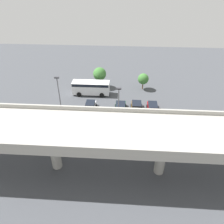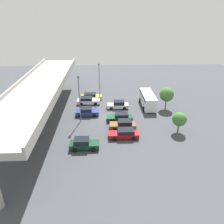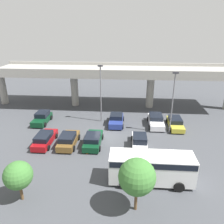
# 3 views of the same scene
# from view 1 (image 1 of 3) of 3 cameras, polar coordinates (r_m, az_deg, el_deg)

# --- Properties ---
(ground_plane) EXTENTS (86.51, 86.51, 0.00)m
(ground_plane) POSITION_cam_1_polar(r_m,az_deg,el_deg) (38.95, 0.28, -1.49)
(ground_plane) COLOR #424449
(highway_overpass) EXTENTS (41.65, 7.85, 7.27)m
(highway_overpass) POSITION_cam_1_polar(r_m,az_deg,el_deg) (25.88, -1.37, -5.79)
(highway_overpass) COLOR #9E9B93
(highway_overpass) RESTS_ON ground_plane
(parked_car_0) EXTENTS (2.08, 4.31, 1.62)m
(parked_car_0) POSITION_cam_1_polar(r_m,az_deg,el_deg) (36.25, 15.71, -4.48)
(parked_car_0) COLOR #0C381E
(parked_car_0) RESTS_ON ground_plane
(parked_car_1) EXTENTS (2.03, 4.78, 1.49)m
(parked_car_1) POSITION_cam_1_polar(r_m,az_deg,el_deg) (40.86, 10.59, 0.89)
(parked_car_1) COLOR maroon
(parked_car_1) RESTS_ON ground_plane
(parked_car_2) EXTENTS (2.13, 4.45, 1.56)m
(parked_car_2) POSITION_cam_1_polar(r_m,az_deg,el_deg) (40.65, 6.44, 1.17)
(parked_car_2) COLOR brown
(parked_car_2) RESTS_ON ground_plane
(parked_car_3) EXTENTS (2.14, 4.69, 1.47)m
(parked_car_3) POSITION_cam_1_polar(r_m,az_deg,el_deg) (40.35, 2.22, 1.03)
(parked_car_3) COLOR #0C381E
(parked_car_3) RESTS_ON ground_plane
(parked_car_4) EXTENTS (2.20, 4.43, 1.59)m
(parked_car_4) POSITION_cam_1_polar(r_m,az_deg,el_deg) (35.38, -2.17, -4.12)
(parked_car_4) COLOR navy
(parked_car_4) RESTS_ON ground_plane
(parked_car_5) EXTENTS (2.00, 4.37, 1.60)m
(parked_car_5) POSITION_cam_1_polar(r_m,az_deg,el_deg) (40.81, -5.70, 1.34)
(parked_car_5) COLOR silver
(parked_car_5) RESTS_ON ground_plane
(parked_car_6) EXTENTS (2.25, 4.88, 1.53)m
(parked_car_6) POSITION_cam_1_polar(r_m,az_deg,el_deg) (36.23, -11.34, -3.86)
(parked_car_6) COLOR silver
(parked_car_6) RESTS_ON ground_plane
(parked_car_7) EXTENTS (2.06, 4.72, 1.39)m
(parked_car_7) POSITION_cam_1_polar(r_m,az_deg,el_deg) (37.39, -15.17, -3.25)
(parked_car_7) COLOR gold
(parked_car_7) RESTS_ON ground_plane
(shuttle_bus) EXTENTS (7.64, 2.67, 2.82)m
(shuttle_bus) POSITION_cam_1_polar(r_m,az_deg,el_deg) (45.86, -5.52, 6.54)
(shuttle_bus) COLOR white
(shuttle_bus) RESTS_ON ground_plane
(lamp_post_near_aisle) EXTENTS (0.70, 0.35, 8.52)m
(lamp_post_near_aisle) POSITION_cam_1_polar(r_m,az_deg,el_deg) (31.98, 1.70, 0.60)
(lamp_post_near_aisle) COLOR slate
(lamp_post_near_aisle) RESTS_ON ground_plane
(lamp_post_mid_lot) EXTENTS (0.70, 0.35, 8.37)m
(lamp_post_mid_lot) POSITION_cam_1_polar(r_m,az_deg,el_deg) (36.43, -13.54, 3.87)
(lamp_post_mid_lot) COLOR slate
(lamp_post_mid_lot) RESTS_ON ground_plane
(tree_front_left) EXTENTS (2.34, 2.34, 3.59)m
(tree_front_left) POSITION_cam_1_polar(r_m,az_deg,el_deg) (47.92, 8.17, 8.55)
(tree_front_left) COLOR brown
(tree_front_left) RESTS_ON ground_plane
(tree_front_right) EXTENTS (2.84, 2.84, 4.56)m
(tree_front_right) POSITION_cam_1_polar(r_m,az_deg,el_deg) (48.15, -3.25, 9.89)
(tree_front_right) COLOR brown
(tree_front_right) RESTS_ON ground_plane
(traffic_cone) EXTENTS (0.44, 0.44, 0.70)m
(traffic_cone) POSITION_cam_1_polar(r_m,az_deg,el_deg) (42.21, 2.82, 2.02)
(traffic_cone) COLOR black
(traffic_cone) RESTS_ON ground_plane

